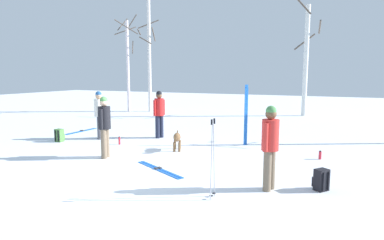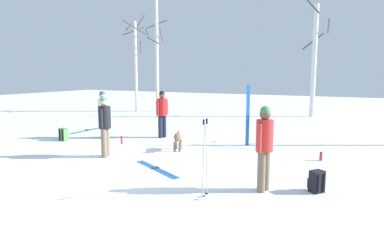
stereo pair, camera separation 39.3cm
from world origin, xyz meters
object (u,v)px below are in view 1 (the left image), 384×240
Objects in this scene: backpack_1 at (59,135)px; ski_pair_lying_0 at (159,169)px; person_2 at (104,123)px; birch_tree_1 at (149,52)px; person_0 at (159,111)px; ski_pair_planted_0 at (246,115)px; water_bottle_0 at (320,155)px; backpack_0 at (321,180)px; ski_pair_lying_1 at (82,131)px; ski_poles_0 at (213,157)px; person_1 at (270,142)px; dog at (177,138)px; water_bottle_1 at (119,141)px; birch_tree_0 at (128,62)px; person_3 at (99,112)px; birch_tree_2 at (306,58)px.

ski_pair_lying_0 is at bearing -18.13° from backpack_1.
birch_tree_1 is at bearing 115.13° from person_2.
person_0 is 0.86× the size of ski_pair_planted_0.
backpack_1 is 10.09m from birch_tree_1.
backpack_0 is at bearing -85.99° from water_bottle_0.
birch_tree_1 is at bearing 99.55° from ski_pair_lying_1.
backpack_1 is at bearing -144.05° from person_0.
backpack_1 is (-6.73, 2.84, -0.59)m from ski_poles_0.
person_2 is at bearing 170.72° from person_1.
backpack_1 is at bearing 165.74° from person_1.
water_bottle_0 is at bearing 9.45° from dog.
person_1 is 15.00m from birch_tree_1.
backpack_1 is (-2.80, -2.03, -0.77)m from person_0.
ski_pair_lying_1 is 3.79× the size of backpack_1.
birch_tree_1 is at bearing 115.36° from water_bottle_1.
birch_tree_0 is at bearing 135.17° from person_1.
ski_pair_lying_0 and ski_pair_lying_1 have the same top height.
ski_poles_0 is at bearing -33.62° from ski_pair_lying_0.
birch_tree_0 is at bearing 122.94° from water_bottle_1.
birch_tree_1 reaches higher than ski_pair_planted_0.
backpack_1 is (-4.33, -0.44, -0.17)m from dog.
dog reaches higher than water_bottle_0.
dog is 4.09m from ski_poles_0.
backpack_0 is (7.62, -2.50, -0.77)m from person_3.
person_0 is at bearing 29.75° from person_3.
water_bottle_1 is 0.05× the size of birch_tree_0.
birch_tree_1 reaches higher than birch_tree_0.
person_3 is at bearing -28.61° from ski_pair_lying_1.
ski_pair_lying_1 is at bearing 111.76° from backpack_1.
ski_poles_0 is 15.60m from birch_tree_0.
ski_pair_planted_0 is 0.28× the size of birch_tree_1.
person_0 is 3.55m from backpack_1.
ski_pair_lying_1 is at bearing -177.95° from person_0.
ski_poles_0 is at bearing -35.86° from water_bottle_1.
water_bottle_1 is at bearing -64.64° from birch_tree_1.
person_1 is 1.13× the size of ski_poles_0.
person_1 is 1.00× the size of ski_pair_lying_0.
ski_pair_planted_0 is 11.71m from birch_tree_0.
person_3 is 2.05× the size of dog.
ski_pair_planted_0 is at bearing 157.42° from water_bottle_0.
birch_tree_1 is (-8.01, 7.17, 2.65)m from ski_pair_planted_0.
birch_tree_1 is (-8.73, 12.11, 2.83)m from ski_poles_0.
person_2 reaches higher than ski_pair_lying_1.
ski_pair_lying_1 is 8.31m from birch_tree_1.
dog is at bearing 5.80° from backpack_1.
person_2 is 7.16× the size of water_bottle_0.
backpack_0 is 0.07× the size of birch_tree_2.
birch_tree_1 is at bearing 123.56° from person_0.
water_bottle_1 is 11.93m from birch_tree_2.
person_1 reaches higher than ski_poles_0.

